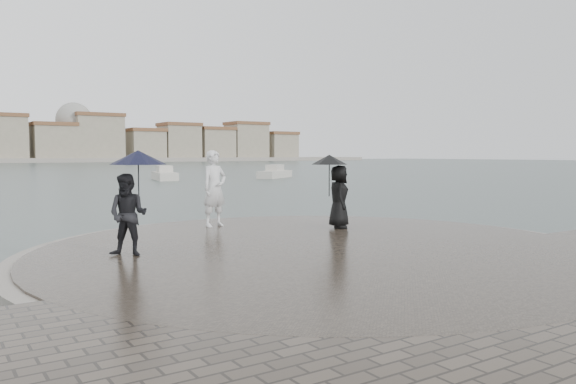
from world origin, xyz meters
TOP-DOWN VIEW (x-y plane):
  - ground at (0.00, 0.00)m, footprint 400.00×400.00m
  - kerb_ring at (0.00, 3.50)m, footprint 12.50×12.50m
  - quay_tip at (0.00, 3.50)m, footprint 11.90×11.90m
  - statue at (-0.44, 7.76)m, footprint 0.84×0.65m
  - visitor_left at (-3.69, 4.71)m, footprint 1.29×1.13m
  - visitor_right at (2.11, 5.67)m, footprint 1.19×1.08m
  - boats at (7.85, 46.78)m, footprint 36.56×21.83m

SIDE VIEW (x-z plane):
  - ground at x=0.00m, z-range 0.00..0.00m
  - kerb_ring at x=0.00m, z-range 0.00..0.32m
  - quay_tip at x=0.00m, z-range 0.00..0.36m
  - boats at x=7.85m, z-range -0.37..1.13m
  - statue at x=-0.44m, z-range 0.36..2.42m
  - visitor_right at x=2.11m, z-range 0.48..2.43m
  - visitor_left at x=-3.69m, z-range 0.49..2.53m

